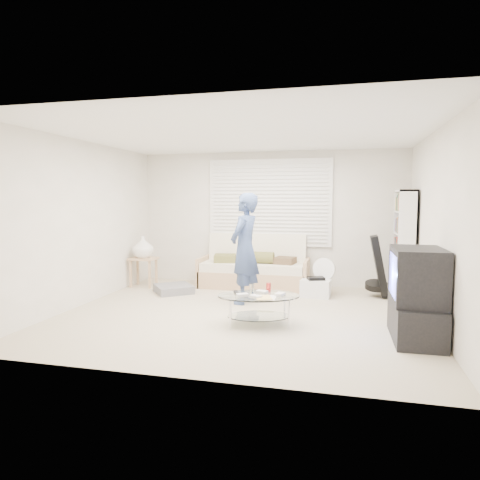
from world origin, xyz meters
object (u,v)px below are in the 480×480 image
(futon_sofa, at_px, (254,270))
(bookshelf, at_px, (404,244))
(tv_unit, at_px, (417,296))
(coffee_table, at_px, (259,301))

(futon_sofa, bearing_deg, bookshelf, -6.51)
(futon_sofa, height_order, tv_unit, tv_unit)
(futon_sofa, distance_m, coffee_table, 2.40)
(bookshelf, distance_m, tv_unit, 2.22)
(futon_sofa, xyz_separation_m, tv_unit, (2.42, -2.48, 0.20))
(bookshelf, bearing_deg, futon_sofa, 173.49)
(futon_sofa, bearing_deg, coffee_table, -76.74)
(futon_sofa, relative_size, bookshelf, 1.12)
(bookshelf, bearing_deg, tv_unit, -93.28)
(tv_unit, relative_size, coffee_table, 0.90)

